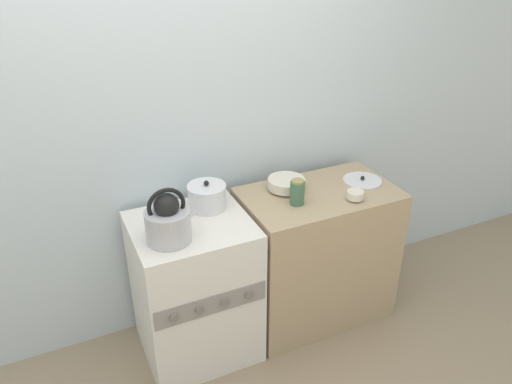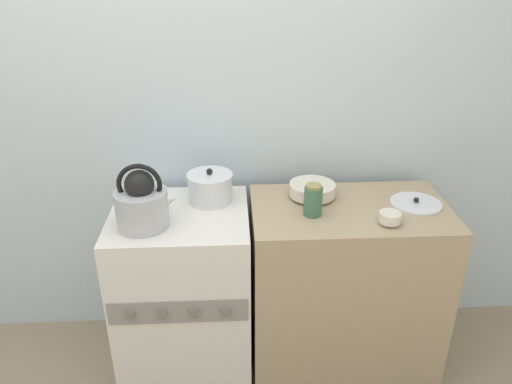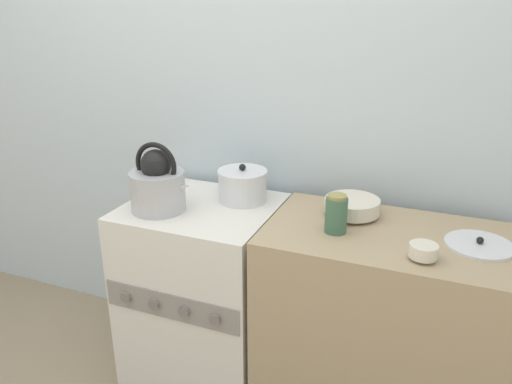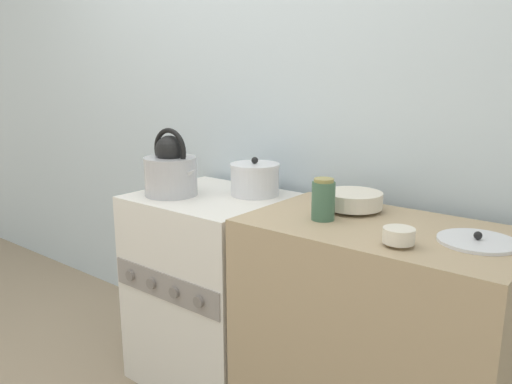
{
  "view_description": "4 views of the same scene",
  "coord_description": "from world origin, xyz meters",
  "px_view_note": "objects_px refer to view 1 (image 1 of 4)",
  "views": [
    {
      "loc": [
        -0.6,
        -1.81,
        2.16
      ],
      "look_at": [
        0.36,
        0.26,
        0.94
      ],
      "focal_mm": 35.0,
      "sensor_mm": 36.0,
      "label": 1
    },
    {
      "loc": [
        0.23,
        -1.66,
        1.86
      ],
      "look_at": [
        0.34,
        0.28,
        0.92
      ],
      "focal_mm": 35.0,
      "sensor_mm": 36.0,
      "label": 2
    },
    {
      "loc": [
        0.92,
        -1.39,
        1.61
      ],
      "look_at": [
        0.25,
        0.27,
        0.93
      ],
      "focal_mm": 35.0,
      "sensor_mm": 36.0,
      "label": 3
    },
    {
      "loc": [
        1.4,
        -1.2,
        1.32
      ],
      "look_at": [
        0.24,
        0.26,
        0.88
      ],
      "focal_mm": 35.0,
      "sensor_mm": 36.0,
      "label": 4
    }
  ],
  "objects_px": {
    "cooking_pot": "(207,196)",
    "small_ceramic_bowl": "(355,195)",
    "storage_jar": "(297,192)",
    "loose_pot_lid": "(362,180)",
    "kettle": "(168,221)",
    "stove": "(195,289)",
    "enamel_bowl": "(286,183)"
  },
  "relations": [
    {
      "from": "cooking_pot",
      "to": "storage_jar",
      "type": "distance_m",
      "value": 0.48
    },
    {
      "from": "stove",
      "to": "enamel_bowl",
      "type": "relative_size",
      "value": 3.97
    },
    {
      "from": "stove",
      "to": "small_ceramic_bowl",
      "type": "distance_m",
      "value": 1.01
    },
    {
      "from": "loose_pot_lid",
      "to": "cooking_pot",
      "type": "bearing_deg",
      "value": 172.72
    },
    {
      "from": "storage_jar",
      "to": "loose_pot_lid",
      "type": "relative_size",
      "value": 0.63
    },
    {
      "from": "enamel_bowl",
      "to": "kettle",
      "type": "bearing_deg",
      "value": -164.91
    },
    {
      "from": "stove",
      "to": "kettle",
      "type": "relative_size",
      "value": 2.98
    },
    {
      "from": "kettle",
      "to": "storage_jar",
      "type": "xyz_separation_m",
      "value": [
        0.71,
        0.03,
        -0.02
      ]
    },
    {
      "from": "cooking_pot",
      "to": "small_ceramic_bowl",
      "type": "distance_m",
      "value": 0.8
    },
    {
      "from": "enamel_bowl",
      "to": "loose_pot_lid",
      "type": "relative_size",
      "value": 0.93
    },
    {
      "from": "stove",
      "to": "cooking_pot",
      "type": "distance_m",
      "value": 0.51
    },
    {
      "from": "storage_jar",
      "to": "loose_pot_lid",
      "type": "height_order",
      "value": "storage_jar"
    },
    {
      "from": "stove",
      "to": "small_ceramic_bowl",
      "type": "xyz_separation_m",
      "value": [
        0.88,
        -0.16,
        0.46
      ]
    },
    {
      "from": "stove",
      "to": "cooking_pot",
      "type": "height_order",
      "value": "cooking_pot"
    },
    {
      "from": "stove",
      "to": "loose_pot_lid",
      "type": "distance_m",
      "value": 1.14
    },
    {
      "from": "enamel_bowl",
      "to": "stove",
      "type": "bearing_deg",
      "value": -170.46
    },
    {
      "from": "small_ceramic_bowl",
      "to": "loose_pot_lid",
      "type": "xyz_separation_m",
      "value": [
        0.17,
        0.17,
        -0.02
      ]
    },
    {
      "from": "cooking_pot",
      "to": "small_ceramic_bowl",
      "type": "relative_size",
      "value": 2.28
    },
    {
      "from": "storage_jar",
      "to": "loose_pot_lid",
      "type": "distance_m",
      "value": 0.48
    },
    {
      "from": "kettle",
      "to": "loose_pot_lid",
      "type": "distance_m",
      "value": 1.19
    },
    {
      "from": "cooking_pot",
      "to": "loose_pot_lid",
      "type": "relative_size",
      "value": 0.92
    },
    {
      "from": "cooking_pot",
      "to": "small_ceramic_bowl",
      "type": "bearing_deg",
      "value": -20.86
    },
    {
      "from": "kettle",
      "to": "cooking_pot",
      "type": "xyz_separation_m",
      "value": [
        0.27,
        0.22,
        -0.04
      ]
    },
    {
      "from": "kettle",
      "to": "enamel_bowl",
      "type": "relative_size",
      "value": 1.34
    },
    {
      "from": "kettle",
      "to": "small_ceramic_bowl",
      "type": "xyz_separation_m",
      "value": [
        1.01,
        -0.07,
        -0.06
      ]
    },
    {
      "from": "enamel_bowl",
      "to": "storage_jar",
      "type": "relative_size",
      "value": 1.48
    },
    {
      "from": "stove",
      "to": "small_ceramic_bowl",
      "type": "bearing_deg",
      "value": -10.51
    },
    {
      "from": "stove",
      "to": "storage_jar",
      "type": "bearing_deg",
      "value": -6.61
    },
    {
      "from": "cooking_pot",
      "to": "small_ceramic_bowl",
      "type": "height_order",
      "value": "cooking_pot"
    },
    {
      "from": "kettle",
      "to": "small_ceramic_bowl",
      "type": "height_order",
      "value": "kettle"
    },
    {
      "from": "kettle",
      "to": "cooking_pot",
      "type": "relative_size",
      "value": 1.35
    },
    {
      "from": "loose_pot_lid",
      "to": "storage_jar",
      "type": "bearing_deg",
      "value": -171.56
    }
  ]
}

